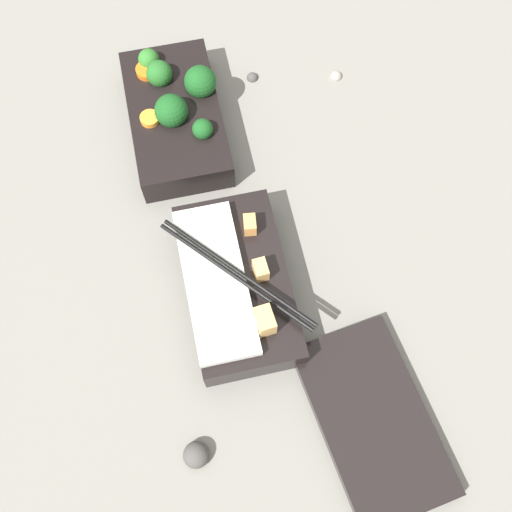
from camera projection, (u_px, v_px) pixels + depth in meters
The scene contains 7 objects.
ground_plane at pixel (204, 200), 0.80m from camera, with size 3.00×3.00×0.00m, color slate.
bento_tray_vegetable at pixel (176, 114), 0.81m from camera, with size 0.22×0.12×0.08m.
bento_tray_rice at pixel (235, 284), 0.72m from camera, with size 0.22×0.15×0.07m.
bento_lid at pixel (373, 419), 0.68m from camera, with size 0.21×0.12×0.02m, color black.
pebble_0 at pixel (336, 75), 0.87m from camera, with size 0.02×0.02×0.02m, color gray.
pebble_2 at pixel (196, 455), 0.66m from camera, with size 0.03×0.03×0.03m, color #474442.
pebble_3 at pixel (252, 76), 0.87m from camera, with size 0.02×0.02×0.02m, color #474442.
Camera 1 is at (0.38, -0.01, 0.70)m, focal length 42.00 mm.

